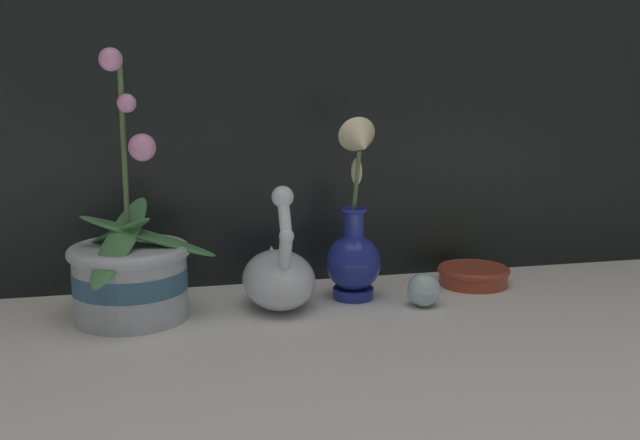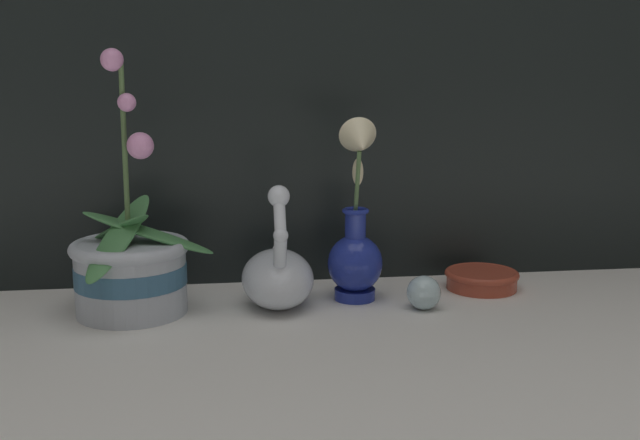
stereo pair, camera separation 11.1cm
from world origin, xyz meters
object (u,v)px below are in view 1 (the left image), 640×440
Objects in this scene: blue_vase at (355,242)px; amber_dish at (473,274)px; orchid_potted_plant at (130,271)px; swan_figurine at (278,275)px; glass_sphere at (424,290)px.

blue_vase reaches higher than amber_dish.
swan_figurine is (0.23, 0.00, -0.02)m from orchid_potted_plant.
glass_sphere is at bearing -11.49° from swan_figurine.
orchid_potted_plant is 1.99× the size of swan_figurine.
orchid_potted_plant is 0.36m from blue_vase.
blue_vase is 5.54× the size of glass_sphere.
blue_vase is 0.14m from glass_sphere.
glass_sphere is at bearing -31.97° from blue_vase.
glass_sphere is (0.46, -0.04, -0.05)m from orchid_potted_plant.
orchid_potted_plant is 0.60m from amber_dish.
glass_sphere is at bearing -142.97° from amber_dish.
glass_sphere is 0.16m from amber_dish.
blue_vase is 0.25m from amber_dish.
amber_dish is at bearing 8.24° from swan_figurine.
swan_figurine is 3.74× the size of glass_sphere.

